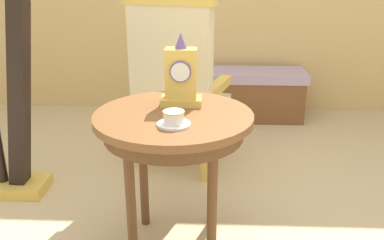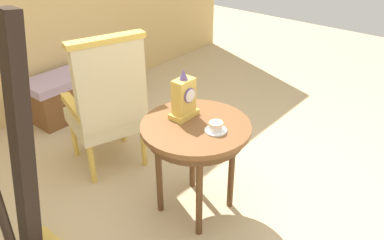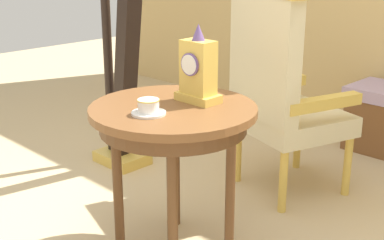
# 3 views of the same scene
# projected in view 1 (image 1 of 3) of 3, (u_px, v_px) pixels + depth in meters

# --- Properties ---
(side_table) EXTENTS (0.71, 0.71, 0.70)m
(side_table) POSITION_uv_depth(u_px,v_px,m) (174.00, 130.00, 1.87)
(side_table) COLOR brown
(side_table) RESTS_ON ground
(teacup_left) EXTENTS (0.14, 0.14, 0.06)m
(teacup_left) POSITION_uv_depth(u_px,v_px,m) (173.00, 119.00, 1.70)
(teacup_left) COLOR white
(teacup_left) RESTS_ON side_table
(mantel_clock) EXTENTS (0.19, 0.11, 0.34)m
(mantel_clock) POSITION_uv_depth(u_px,v_px,m) (181.00, 77.00, 1.91)
(mantel_clock) COLOR gold
(mantel_clock) RESTS_ON side_table
(armchair) EXTENTS (0.68, 0.67, 1.14)m
(armchair) POSITION_uv_depth(u_px,v_px,m) (178.00, 85.00, 2.67)
(armchair) COLOR beige
(armchair) RESTS_ON ground
(harp) EXTENTS (0.40, 0.24, 1.72)m
(harp) POSITION_uv_depth(u_px,v_px,m) (10.00, 83.00, 2.34)
(harp) COLOR gold
(harp) RESTS_ON ground
(window_bench) EXTENTS (1.16, 0.40, 0.44)m
(window_bench) POSITION_uv_depth(u_px,v_px,m) (239.00, 94.00, 3.76)
(window_bench) COLOR #B299B7
(window_bench) RESTS_ON ground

